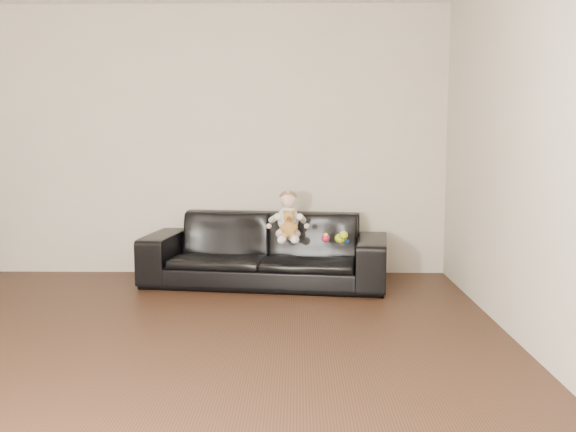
{
  "coord_description": "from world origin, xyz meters",
  "views": [
    {
      "loc": [
        1.05,
        -3.52,
        1.33
      ],
      "look_at": [
        0.97,
        2.14,
        0.64
      ],
      "focal_mm": 40.0,
      "sensor_mm": 36.0,
      "label": 1
    }
  ],
  "objects_px": {
    "sofa": "(265,249)",
    "toy_green": "(340,238)",
    "toy_rattle": "(326,238)",
    "toy_blue_disc": "(343,241)",
    "teddy_bear": "(289,224)",
    "baby": "(288,219)"
  },
  "relations": [
    {
      "from": "baby",
      "to": "toy_green",
      "type": "height_order",
      "value": "baby"
    },
    {
      "from": "teddy_bear",
      "to": "toy_rattle",
      "type": "xyz_separation_m",
      "value": [
        0.32,
        0.05,
        -0.13
      ]
    },
    {
      "from": "teddy_bear",
      "to": "toy_green",
      "type": "relative_size",
      "value": 1.92
    },
    {
      "from": "toy_rattle",
      "to": "toy_blue_disc",
      "type": "relative_size",
      "value": 0.64
    },
    {
      "from": "sofa",
      "to": "toy_green",
      "type": "relative_size",
      "value": 17.6
    },
    {
      "from": "toy_green",
      "to": "toy_rattle",
      "type": "relative_size",
      "value": 1.74
    },
    {
      "from": "toy_green",
      "to": "toy_blue_disc",
      "type": "height_order",
      "value": "toy_green"
    },
    {
      "from": "sofa",
      "to": "toy_blue_disc",
      "type": "relative_size",
      "value": 19.51
    },
    {
      "from": "teddy_bear",
      "to": "toy_rattle",
      "type": "relative_size",
      "value": 3.36
    },
    {
      "from": "sofa",
      "to": "toy_blue_disc",
      "type": "height_order",
      "value": "sofa"
    },
    {
      "from": "sofa",
      "to": "teddy_bear",
      "type": "xyz_separation_m",
      "value": [
        0.22,
        -0.25,
        0.27
      ]
    },
    {
      "from": "teddy_bear",
      "to": "sofa",
      "type": "bearing_deg",
      "value": 138.52
    },
    {
      "from": "toy_blue_disc",
      "to": "toy_rattle",
      "type": "bearing_deg",
      "value": -169.03
    },
    {
      "from": "teddy_bear",
      "to": "toy_green",
      "type": "height_order",
      "value": "teddy_bear"
    },
    {
      "from": "baby",
      "to": "toy_green",
      "type": "bearing_deg",
      "value": -22.24
    },
    {
      "from": "toy_blue_disc",
      "to": "baby",
      "type": "bearing_deg",
      "value": 173.19
    },
    {
      "from": "baby",
      "to": "toy_green",
      "type": "xyz_separation_m",
      "value": [
        0.46,
        -0.14,
        -0.15
      ]
    },
    {
      "from": "sofa",
      "to": "toy_green",
      "type": "xyz_separation_m",
      "value": [
        0.67,
        -0.26,
        0.14
      ]
    },
    {
      "from": "sofa",
      "to": "baby",
      "type": "height_order",
      "value": "baby"
    },
    {
      "from": "baby",
      "to": "toy_rattle",
      "type": "relative_size",
      "value": 6.26
    },
    {
      "from": "toy_rattle",
      "to": "toy_blue_disc",
      "type": "xyz_separation_m",
      "value": [
        0.16,
        0.03,
        -0.03
      ]
    },
    {
      "from": "sofa",
      "to": "toy_green",
      "type": "bearing_deg",
      "value": -13.3
    }
  ]
}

